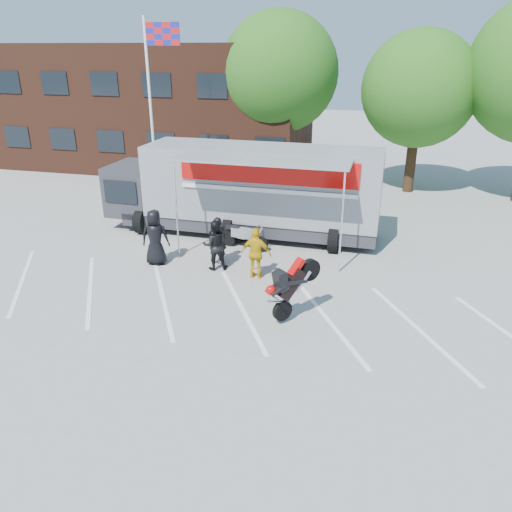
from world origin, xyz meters
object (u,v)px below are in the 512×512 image
at_px(stunt_bike_rider, 301,316).
at_px(spectator_leather_c, 215,245).
at_px(flagpole, 155,91).
at_px(parked_motorcycle, 244,248).
at_px(tree_left, 279,73).
at_px(tree_mid, 420,89).
at_px(transporter_truck, 249,234).
at_px(spectator_leather_b, 218,240).
at_px(spectator_hivis, 256,254).
at_px(spectator_leather_a, 155,237).

relative_size(stunt_bike_rider, spectator_leather_c, 1.12).
height_order(flagpole, parked_motorcycle, flagpole).
bearing_deg(tree_left, tree_mid, -8.13).
xyz_separation_m(transporter_truck, spectator_leather_b, (-0.29, -3.02, 0.81)).
xyz_separation_m(tree_mid, stunt_bike_rider, (-3.09, -14.05, -4.94)).
xyz_separation_m(flagpole, spectator_hivis, (6.35, -6.96, -4.22)).
relative_size(flagpole, spectator_hivis, 4.82).
bearing_deg(spectator_leather_b, tree_mid, -143.92).
distance_m(tree_mid, transporter_truck, 11.31).
bearing_deg(stunt_bike_rider, spectator_leather_c, -174.21).
xyz_separation_m(parked_motorcycle, spectator_hivis, (1.05, -2.32, 0.83)).
bearing_deg(spectator_hivis, spectator_leather_c, -9.71).
xyz_separation_m(tree_mid, transporter_truck, (-6.17, -8.09, -4.94)).
distance_m(flagpole, tree_left, 7.37).
relative_size(spectator_leather_a, spectator_hivis, 1.14).
bearing_deg(spectator_leather_a, spectator_leather_c, 169.96).
bearing_deg(tree_left, parked_motorcycle, -84.35).
height_order(tree_mid, spectator_hivis, tree_mid).
relative_size(parked_motorcycle, spectator_hivis, 1.14).
height_order(tree_mid, parked_motorcycle, tree_mid).
distance_m(transporter_truck, stunt_bike_rider, 6.71).
height_order(flagpole, spectator_leather_b, flagpole).
bearing_deg(spectator_leather_b, flagpole, -75.68).
xyz_separation_m(parked_motorcycle, spectator_leather_a, (-2.50, -2.06, 0.95)).
relative_size(parked_motorcycle, spectator_leather_c, 1.13).
relative_size(spectator_leather_b, spectator_leather_c, 0.97).
bearing_deg(spectator_leather_b, spectator_leather_c, 74.44).
bearing_deg(spectator_leather_a, parked_motorcycle, -153.00).
bearing_deg(spectator_leather_c, parked_motorcycle, -124.31).
bearing_deg(spectator_hivis, parked_motorcycle, -62.18).
bearing_deg(stunt_bike_rider, spectator_leather_a, -161.42).
height_order(stunt_bike_rider, spectator_leather_c, spectator_leather_c).
distance_m(flagpole, spectator_leather_a, 8.34).
bearing_deg(transporter_truck, spectator_leather_c, -92.72).
relative_size(transporter_truck, spectator_leather_b, 6.60).
xyz_separation_m(tree_left, transporter_truck, (0.83, -9.09, -5.57)).
distance_m(flagpole, stunt_bike_rider, 13.19).
height_order(transporter_truck, spectator_leather_b, transporter_truck).
distance_m(transporter_truck, spectator_leather_c, 3.63).
relative_size(tree_left, spectator_hivis, 5.20).
relative_size(transporter_truck, spectator_leather_c, 6.43).
relative_size(tree_mid, spectator_hivis, 4.62).
bearing_deg(transporter_truck, stunt_bike_rider, -61.93).
bearing_deg(transporter_truck, flagpole, 149.42).
relative_size(transporter_truck, spectator_leather_a, 5.67).
bearing_deg(spectator_leather_a, stunt_bike_rider, 143.87).
xyz_separation_m(tree_mid, spectator_leather_a, (-8.45, -11.70, -4.00)).
relative_size(spectator_leather_a, spectator_leather_b, 1.16).
relative_size(parked_motorcycle, stunt_bike_rider, 1.01).
xyz_separation_m(tree_mid, spectator_leather_b, (-6.46, -11.11, -4.13)).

